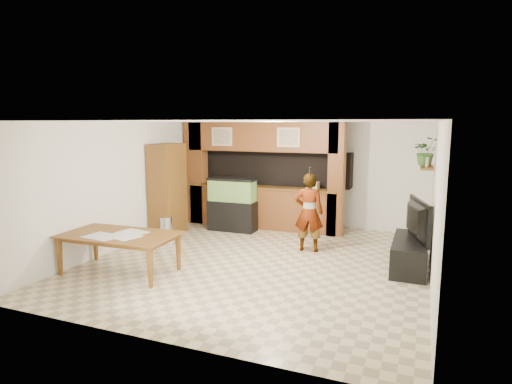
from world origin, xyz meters
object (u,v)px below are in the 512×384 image
at_px(aquarium, 232,205).
at_px(person, 309,212).
at_px(pantry_cabinet, 168,189).
at_px(dining_table, 119,254).
at_px(television, 412,220).

distance_m(aquarium, person, 2.35).
distance_m(pantry_cabinet, dining_table, 2.80).
height_order(pantry_cabinet, television, pantry_cabinet).
xyz_separation_m(pantry_cabinet, aquarium, (1.25, 0.85, -0.43)).
distance_m(aquarium, dining_table, 3.52).
bearing_deg(aquarium, pantry_cabinet, -146.43).
xyz_separation_m(television, dining_table, (-4.65, -2.14, -0.54)).
distance_m(pantry_cabinet, aquarium, 1.57).
distance_m(aquarium, television, 4.31).
bearing_deg(dining_table, person, 40.03).
xyz_separation_m(pantry_cabinet, dining_table, (0.70, -2.61, -0.71)).
height_order(pantry_cabinet, person, pantry_cabinet).
relative_size(pantry_cabinet, aquarium, 1.65).
relative_size(aquarium, dining_table, 0.65).
relative_size(pantry_cabinet, person, 1.32).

